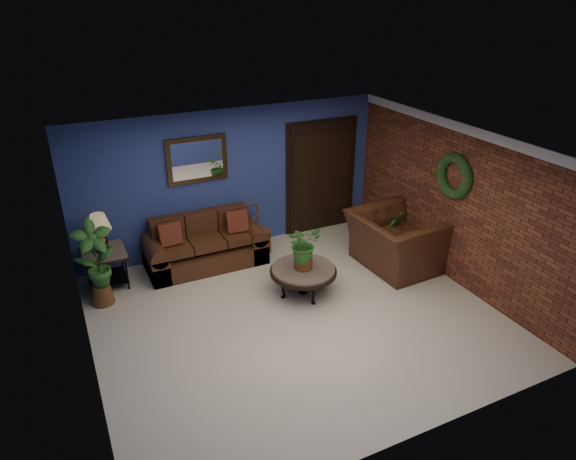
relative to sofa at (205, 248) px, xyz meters
name	(u,v)px	position (x,y,z in m)	size (l,w,h in m)	color
floor	(296,316)	(0.70, -2.07, -0.29)	(5.50, 5.50, 0.00)	beige
wall_back	(232,180)	(0.70, 0.43, 0.96)	(5.50, 0.04, 2.50)	navy
wall_left	(78,286)	(-2.05, -2.07, 0.96)	(0.04, 5.00, 2.50)	navy
wall_right_brick	(455,204)	(3.45, -2.07, 0.96)	(0.04, 5.00, 2.50)	brown
ceiling	(297,148)	(0.70, -2.07, 2.21)	(5.50, 5.00, 0.02)	silver
crown_molding	(465,129)	(3.42, -2.07, 2.14)	(0.03, 5.00, 0.14)	white
wall_mirror	(197,160)	(0.10, 0.39, 1.43)	(1.02, 0.06, 0.77)	#483217
closet_door	(321,177)	(2.45, 0.40, 0.76)	(1.44, 0.06, 2.18)	black
wreath	(454,176)	(3.39, -2.02, 1.41)	(0.72, 0.72, 0.16)	black
sofa	(205,248)	(0.00, 0.00, 0.00)	(1.97, 0.85, 0.89)	#4C2915
coffee_table	(303,271)	(1.08, -1.56, 0.09)	(1.02, 1.02, 0.44)	#58524D
end_table	(105,259)	(-1.60, -0.02, 0.18)	(0.67, 0.67, 0.61)	#58524D
table_lamp	(99,228)	(-1.60, -0.02, 0.71)	(0.35, 0.35, 0.59)	#483217
side_chair	(254,225)	(0.93, 0.04, 0.22)	(0.47, 0.47, 0.91)	brown
armchair	(395,241)	(2.85, -1.46, 0.17)	(1.41, 1.23, 0.92)	#4C2915
coffee_plant	(304,245)	(1.08, -1.56, 0.54)	(0.59, 0.54, 0.71)	brown
floor_plant	(392,232)	(3.05, -1.11, 0.14)	(0.42, 0.36, 0.83)	brown
tall_plant	(96,261)	(-1.75, -0.51, 0.42)	(0.63, 0.47, 1.34)	brown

